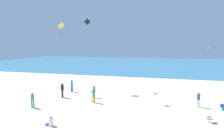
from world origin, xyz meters
name	(u,v)px	position (x,y,z in m)	size (l,w,h in m)	color
ground_plane	(121,95)	(0.00, 10.00, 0.00)	(120.00, 120.00, 0.00)	beige
ocean_water	(146,63)	(0.00, 53.47, 0.03)	(120.00, 60.00, 0.05)	teal
beach_chair_mid_beach	(211,119)	(8.74, 3.64, 0.24)	(0.80, 0.84, 0.54)	white
beach_chair_far_left	(224,107)	(10.77, 7.25, 0.22)	(0.60, 0.70, 0.51)	#2370B2
cooler_box	(93,91)	(-3.92, 10.40, 0.12)	(0.55, 0.65, 0.23)	#2D56B7
person_0	(72,85)	(-6.66, 9.74, 0.93)	(0.40, 0.40, 1.61)	blue
person_1	(198,98)	(8.51, 7.38, 0.89)	(0.40, 0.40, 1.54)	white
person_2	(94,91)	(-2.76, 7.81, 0.86)	(0.41, 0.41, 1.49)	purple
person_3	(62,89)	(-6.48, 6.97, 1.02)	(0.41, 0.41, 1.76)	black
person_4	(94,94)	(-2.16, 6.05, 0.93)	(0.45, 0.45, 1.60)	orange
person_5	(32,99)	(-7.50, 3.00, 0.90)	(0.44, 0.44, 1.56)	green
person_6	(51,122)	(-3.34, -0.25, 0.29)	(0.63, 0.38, 0.78)	white
kite_purple	(95,26)	(-10.43, 29.46, 10.92)	(0.35, 0.42, 1.05)	purple
kite_teal	(208,48)	(12.23, 20.64, 5.74)	(0.22, 0.60, 1.10)	#1EADAD
kite_black	(87,22)	(-5.28, 12.07, 9.43)	(0.71, 0.72, 1.95)	black
kite_yellow	(61,26)	(-2.75, 0.72, 7.61)	(0.61, 0.28, 1.24)	yellow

